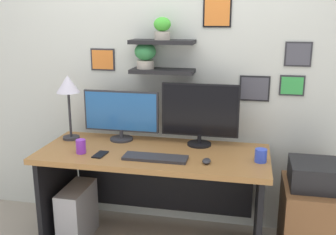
% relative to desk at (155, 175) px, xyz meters
% --- Properties ---
extents(back_wall_assembly, '(4.40, 0.24, 2.70)m').
position_rel_desk_xyz_m(back_wall_assembly, '(0.00, 0.38, 0.81)').
color(back_wall_assembly, silver).
rests_on(back_wall_assembly, ground).
extents(desk, '(1.65, 0.68, 0.75)m').
position_rel_desk_xyz_m(desk, '(0.00, 0.00, 0.00)').
color(desk, '#9E6B38').
rests_on(desk, ground).
extents(monitor_left, '(0.59, 0.18, 0.39)m').
position_rel_desk_xyz_m(monitor_left, '(-0.31, 0.16, 0.42)').
color(monitor_left, '#2D2D33').
rests_on(monitor_left, desk).
extents(monitor_right, '(0.58, 0.18, 0.47)m').
position_rel_desk_xyz_m(monitor_right, '(0.31, 0.16, 0.46)').
color(monitor_right, black).
rests_on(monitor_right, desk).
extents(keyboard, '(0.44, 0.14, 0.02)m').
position_rel_desk_xyz_m(keyboard, '(0.05, -0.20, 0.22)').
color(keyboard, '#2D2D33').
rests_on(keyboard, desk).
extents(computer_mouse, '(0.06, 0.09, 0.03)m').
position_rel_desk_xyz_m(computer_mouse, '(0.40, -0.21, 0.22)').
color(computer_mouse, '#2D2D33').
rests_on(computer_mouse, desk).
extents(desk_lamp, '(0.18, 0.18, 0.51)m').
position_rel_desk_xyz_m(desk_lamp, '(-0.71, 0.10, 0.61)').
color(desk_lamp, '#2D2D33').
rests_on(desk_lamp, desk).
extents(cell_phone, '(0.08, 0.14, 0.01)m').
position_rel_desk_xyz_m(cell_phone, '(-0.34, -0.21, 0.21)').
color(cell_phone, black).
rests_on(cell_phone, desk).
extents(coffee_mug, '(0.08, 0.08, 0.09)m').
position_rel_desk_xyz_m(coffee_mug, '(0.75, -0.11, 0.25)').
color(coffee_mug, blue).
rests_on(coffee_mug, desk).
extents(pen_cup, '(0.07, 0.07, 0.10)m').
position_rel_desk_xyz_m(pen_cup, '(-0.49, -0.20, 0.26)').
color(pen_cup, purple).
rests_on(pen_cup, desk).
extents(drawer_cabinet, '(0.44, 0.50, 0.57)m').
position_rel_desk_xyz_m(drawer_cabinet, '(1.15, -0.02, -0.26)').
color(drawer_cabinet, brown).
rests_on(drawer_cabinet, ground).
extents(printer, '(0.38, 0.34, 0.17)m').
position_rel_desk_xyz_m(printer, '(1.15, -0.02, 0.11)').
color(printer, black).
rests_on(printer, drawer_cabinet).
extents(computer_tower_left, '(0.18, 0.40, 0.43)m').
position_rel_desk_xyz_m(computer_tower_left, '(-0.60, -0.10, -0.33)').
color(computer_tower_left, '#99999E').
rests_on(computer_tower_left, ground).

